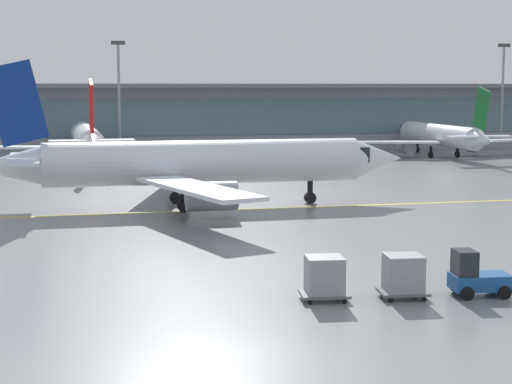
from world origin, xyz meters
The scene contains 11 objects.
ground_plane centered at (0.00, 0.00, 0.00)m, with size 400.00×400.00×0.00m, color gray.
taxiway_centreline_stripe centered at (4.60, 33.38, 0.00)m, with size 110.00×0.36×0.01m, color yellow.
terminal_concourse centered at (0.00, 91.11, 4.92)m, with size 170.03×11.00×9.60m.
gate_airplane_1 centered at (-3.57, 72.83, 3.02)m, with size 28.28×30.37×10.07m.
gate_airplane_2 centered at (42.33, 74.06, 2.77)m, with size 25.98×27.84×9.25m.
taxiing_regional_jet centered at (4.16, 35.37, 3.38)m, with size 33.89×31.61×11.26m.
baggage_tug centered at (12.08, 5.53, 0.89)m, with size 2.74×1.87×2.10m.
cargo_dolly_lead centered at (8.78, 5.91, 1.05)m, with size 2.27×1.83×1.94m.
cargo_dolly_trailing centered at (5.27, 6.31, 1.05)m, with size 2.27×1.83×1.94m.
apron_light_mast_1 centered at (0.85, 82.14, 8.23)m, with size 1.80×0.36×15.08m.
apron_light_mast_2 centered at (56.23, 83.26, 8.38)m, with size 1.80×0.36×15.37m.
Camera 1 is at (-5.40, -27.71, 9.37)m, focal length 58.22 mm.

